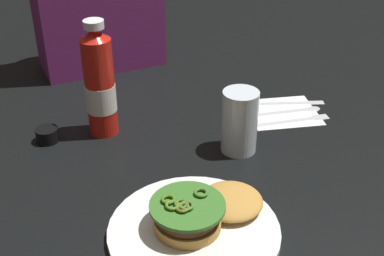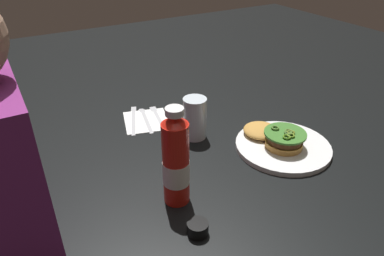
{
  "view_description": "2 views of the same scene",
  "coord_description": "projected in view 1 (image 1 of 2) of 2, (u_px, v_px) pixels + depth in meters",
  "views": [
    {
      "loc": [
        -0.35,
        -0.67,
        0.56
      ],
      "look_at": [
        -0.01,
        0.07,
        0.07
      ],
      "focal_mm": 47.65,
      "sensor_mm": 36.0,
      "label": 1
    },
    {
      "loc": [
        -0.71,
        0.54,
        0.58
      ],
      "look_at": [
        0.05,
        0.11,
        0.07
      ],
      "focal_mm": 33.2,
      "sensor_mm": 36.0,
      "label": 2
    }
  ],
  "objects": [
    {
      "name": "fork_utensil",
      "position": [
        296.0,
        119.0,
        1.12
      ],
      "size": [
        0.19,
        0.05,
        0.0
      ],
      "color": "silver",
      "rests_on": "napkin"
    },
    {
      "name": "ground_plane",
      "position": [
        213.0,
        180.0,
        0.94
      ],
      "size": [
        3.0,
        3.0,
        0.0
      ],
      "primitive_type": "plane",
      "color": "black"
    },
    {
      "name": "dinner_plate",
      "position": [
        194.0,
        231.0,
        0.81
      ],
      "size": [
        0.27,
        0.27,
        0.01
      ],
      "primitive_type": "cylinder",
      "color": "white",
      "rests_on": "ground_plane"
    },
    {
      "name": "spoon_utensil",
      "position": [
        294.0,
        110.0,
        1.16
      ],
      "size": [
        0.18,
        0.05,
        0.0
      ],
      "color": "silver",
      "rests_on": "napkin"
    },
    {
      "name": "burger_sandwich",
      "position": [
        204.0,
        210.0,
        0.81
      ],
      "size": [
        0.2,
        0.13,
        0.05
      ],
      "color": "#BF883C",
      "rests_on": "dinner_plate"
    },
    {
      "name": "napkin",
      "position": [
        282.0,
        112.0,
        1.15
      ],
      "size": [
        0.19,
        0.18,
        0.0
      ],
      "primitive_type": "cube",
      "rotation": [
        0.0,
        0.0,
        -0.28
      ],
      "color": "white",
      "rests_on": "ground_plane"
    },
    {
      "name": "ketchup_bottle",
      "position": [
        100.0,
        85.0,
        1.03
      ],
      "size": [
        0.06,
        0.06,
        0.24
      ],
      "color": "red",
      "rests_on": "ground_plane"
    },
    {
      "name": "butter_knife",
      "position": [
        288.0,
        102.0,
        1.19
      ],
      "size": [
        0.19,
        0.09,
        0.0
      ],
      "color": "silver",
      "rests_on": "napkin"
    },
    {
      "name": "water_glass",
      "position": [
        240.0,
        122.0,
        0.99
      ],
      "size": [
        0.07,
        0.07,
        0.13
      ],
      "primitive_type": "cylinder",
      "color": "silver",
      "rests_on": "ground_plane"
    },
    {
      "name": "condiment_cup",
      "position": [
        47.0,
        135.0,
        1.04
      ],
      "size": [
        0.05,
        0.05,
        0.03
      ],
      "primitive_type": "cylinder",
      "color": "black",
      "rests_on": "ground_plane"
    }
  ]
}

